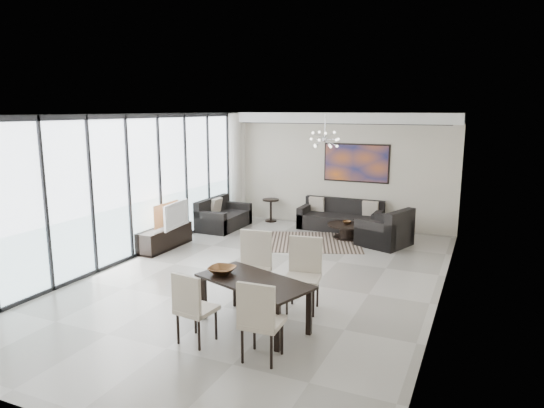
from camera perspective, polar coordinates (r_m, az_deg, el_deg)
The scene contains 20 objects.
room_shell at distance 8.26m, azimuth 1.79°, elevation 0.39°, with size 6.00×9.00×2.90m.
window_wall at distance 9.98m, azimuth -16.11°, elevation 1.92°, with size 0.37×8.95×2.90m.
soffit at distance 12.33m, azimuth 7.56°, elevation 10.00°, with size 5.98×0.40×0.26m, color white.
painting at distance 12.43m, azimuth 9.87°, elevation 4.77°, with size 1.68×0.04×0.98m, color #CC5E1C.
chandelier at distance 10.54m, azimuth 6.23°, elevation 7.58°, with size 0.66×0.66×0.71m.
rug at distance 11.13m, azimuth 4.43°, elevation -4.46°, with size 2.30×1.77×0.01m, color black.
coffee_table at distance 11.53m, azimuth 8.98°, elevation -3.05°, with size 0.98×0.98×0.34m.
bowl_coffee at distance 11.51m, azimuth 8.81°, elevation -2.14°, with size 0.21×0.21×0.06m, color brown.
sofa_main at distance 12.34m, azimuth 8.09°, elevation -1.81°, with size 2.05×0.84×0.75m.
loveseat at distance 12.43m, azimuth -5.85°, elevation -1.65°, with size 0.85×1.51×0.76m.
armchair at distance 11.06m, azimuth 13.26°, elevation -3.33°, with size 1.23×1.26×0.84m.
side_table at distance 13.05m, azimuth -0.14°, elevation -0.26°, with size 0.45×0.45×0.62m.
tv_console at distance 10.82m, azimuth -12.48°, elevation -3.90°, with size 0.42×1.49×0.47m, color black.
television at distance 10.67m, azimuth -11.66°, elevation -1.26°, with size 0.96×0.13×0.56m, color gray.
dining_table at distance 6.78m, azimuth -2.10°, elevation -9.63°, with size 1.79×1.29×0.67m.
dining_chair_sw at distance 6.36m, azimuth -9.42°, elevation -11.53°, with size 0.49×0.49×0.96m.
dining_chair_se at distance 5.85m, azimuth -1.51°, elevation -13.06°, with size 0.50×0.50×1.03m.
dining_chair_nw at distance 7.63m, azimuth -2.20°, elevation -6.76°, with size 0.56×0.56×1.12m.
dining_chair_ne at distance 7.37m, azimuth 3.80°, elevation -7.54°, with size 0.58×0.58×1.09m.
bowl_dining at distance 7.03m, azimuth -5.91°, elevation -7.74°, with size 0.38×0.38×0.09m, color brown.
Camera 1 is at (3.55, -7.51, 2.98)m, focal length 32.00 mm.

